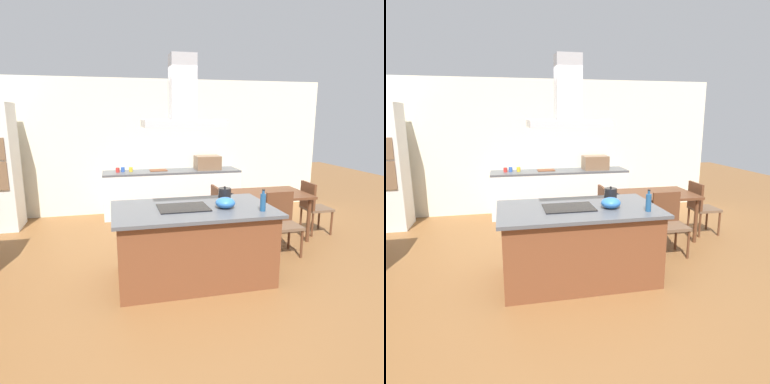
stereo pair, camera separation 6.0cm
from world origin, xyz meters
TOP-DOWN VIEW (x-y plane):
  - ground at (0.00, 1.50)m, footprint 16.00×16.00m
  - wall_back at (0.00, 3.25)m, footprint 7.20×0.10m
  - kitchen_island at (0.00, 0.00)m, footprint 1.92×1.13m
  - cooktop at (-0.12, 0.00)m, footprint 0.60×0.44m
  - tea_kettle at (0.46, 0.19)m, footprint 0.21×0.16m
  - olive_oil_bottle at (0.75, -0.33)m, footprint 0.06×0.06m
  - mixing_bowl at (0.37, -0.11)m, footprint 0.24×0.24m
  - back_counter at (0.26, 2.88)m, footprint 2.73×0.62m
  - countertop_microwave at (0.99, 2.88)m, footprint 0.50×0.38m
  - coffee_mug_red at (-0.82, 2.91)m, footprint 0.08×0.08m
  - coffee_mug_blue at (-0.72, 2.96)m, footprint 0.08×0.08m
  - coffee_mug_yellow at (-0.56, 2.92)m, footprint 0.08×0.08m
  - cutting_board at (-0.02, 2.93)m, footprint 0.34×0.24m
  - dining_table at (1.45, 1.16)m, footprint 1.40×0.90m
  - chair_at_right_end at (2.37, 1.16)m, footprint 0.42×0.42m
  - chair_at_left_end at (0.54, 1.16)m, footprint 0.42×0.42m
  - chair_facing_island at (1.45, 0.49)m, footprint 0.42×0.42m
  - range_hood at (-0.12, 0.00)m, footprint 0.90×0.55m

SIDE VIEW (x-z plane):
  - ground at x=0.00m, z-range 0.00..0.00m
  - back_counter at x=0.26m, z-range 0.00..0.90m
  - kitchen_island at x=0.00m, z-range 0.00..0.90m
  - chair_at_right_end at x=2.37m, z-range 0.06..0.95m
  - chair_at_left_end at x=0.54m, z-range 0.06..0.95m
  - chair_facing_island at x=1.45m, z-range 0.06..0.95m
  - dining_table at x=1.45m, z-range 0.29..1.04m
  - cooktop at x=-0.12m, z-range 0.90..0.91m
  - cutting_board at x=-0.02m, z-range 0.90..0.92m
  - coffee_mug_red at x=-0.82m, z-range 0.90..0.99m
  - coffee_mug_blue at x=-0.72m, z-range 0.90..0.99m
  - coffee_mug_yellow at x=-0.56m, z-range 0.90..0.99m
  - mixing_bowl at x=0.37m, z-range 0.90..1.03m
  - tea_kettle at x=0.46m, z-range 0.89..1.09m
  - olive_oil_bottle at x=0.75m, z-range 0.88..1.14m
  - countertop_microwave at x=0.99m, z-range 0.90..1.18m
  - wall_back at x=0.00m, z-range 0.00..2.70m
  - range_hood at x=-0.12m, z-range 1.71..2.49m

